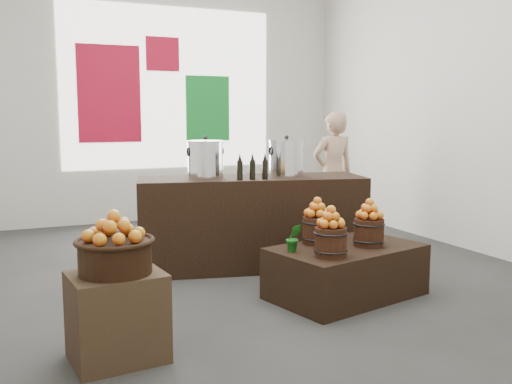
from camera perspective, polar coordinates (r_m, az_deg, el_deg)
name	(u,v)px	position (r m, az deg, el deg)	size (l,w,h in m)	color
ground	(236,279)	(5.66, -1.98, -8.66)	(7.00, 7.00, 0.00)	#333331
back_wall	(150,88)	(8.79, -10.60, 10.20)	(6.00, 0.04, 4.00)	beige
back_opening	(170,88)	(8.84, -8.64, 10.23)	(3.20, 0.02, 2.40)	white
deco_red_left	(109,94)	(8.64, -14.47, 9.47)	(0.90, 0.04, 1.40)	#AA0D27
deco_green_right	(208,108)	(9.00, -4.86, 8.33)	(0.70, 0.04, 1.00)	#137F29
deco_red_upper	(162,54)	(8.85, -9.34, 13.46)	(0.50, 0.04, 0.50)	#AA0D27
crate	(117,317)	(3.90, -13.72, -12.02)	(0.58, 0.48, 0.58)	#4A3922
wicker_basket	(115,257)	(3.78, -13.91, -6.34)	(0.47, 0.47, 0.21)	black
apples_in_basket	(114,226)	(3.74, -14.01, -3.32)	(0.36, 0.36, 0.19)	#AE050D
display_table	(346,271)	(5.13, 8.99, -7.85)	(1.30, 0.80, 0.45)	black
apple_bucket_front_left	(331,242)	(4.67, 7.47, -4.99)	(0.26, 0.26, 0.24)	#381D0F
apples_in_bucket_front_left	(331,217)	(4.63, 7.52, -2.48)	(0.20, 0.20, 0.18)	#AE050D
apple_bucket_front_right	(369,232)	(5.10, 11.22, -3.98)	(0.26, 0.26, 0.24)	#381D0F
apples_in_bucket_front_right	(369,209)	(5.07, 11.28, -1.68)	(0.20, 0.20, 0.18)	#AE050D
apple_bucket_rear	(317,230)	(5.13, 6.12, -3.83)	(0.26, 0.26, 0.24)	#381D0F
apples_in_bucket_rear	(317,207)	(5.09, 6.15, -1.53)	(0.20, 0.20, 0.18)	#AE050D
herb_garnish_right	(367,224)	(5.50, 11.05, -3.16)	(0.22, 0.19, 0.24)	#156316
herb_garnish_left	(294,238)	(4.81, 3.79, -4.59)	(0.13, 0.11, 0.24)	#156316
counter	(252,222)	(5.99, -0.45, -3.03)	(2.33, 0.74, 0.95)	black
stock_pot_left	(205,160)	(5.84, -5.08, 3.17)	(0.36, 0.36, 0.36)	silver
stock_pot_center	(286,159)	(5.99, 3.05, 3.30)	(0.36, 0.36, 0.36)	silver
oil_cruets	(256,166)	(5.68, -0.04, 2.60)	(0.25, 0.06, 0.27)	black
shopper	(333,173)	(7.72, 7.71, 1.88)	(0.60, 0.39, 1.64)	tan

